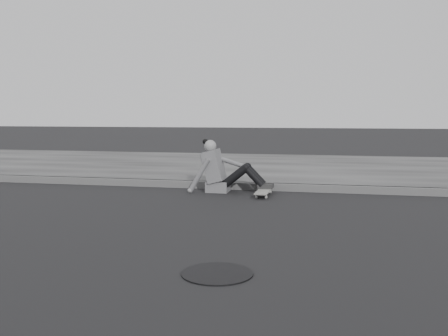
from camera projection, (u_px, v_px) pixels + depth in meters
The scene contains 6 objects.
ground at pixel (150, 218), 6.19m from camera, with size 80.00×80.00×0.00m, color black.
curb at pixel (203, 185), 8.69m from camera, with size 24.00×0.16×0.12m, color #4C4C4C.
sidewalk at pixel (236, 167), 11.62m from camera, with size 24.00×6.00×0.12m, color #393939.
manhole at pixel (217, 273), 4.04m from camera, with size 0.59×0.59×0.01m, color black.
skateboard at pixel (264, 191), 7.88m from camera, with size 0.20×0.78×0.09m.
seated_woman at pixel (222, 170), 8.24m from camera, with size 1.38×0.46×0.88m.
Camera 1 is at (2.20, -5.75, 1.29)m, focal length 40.00 mm.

